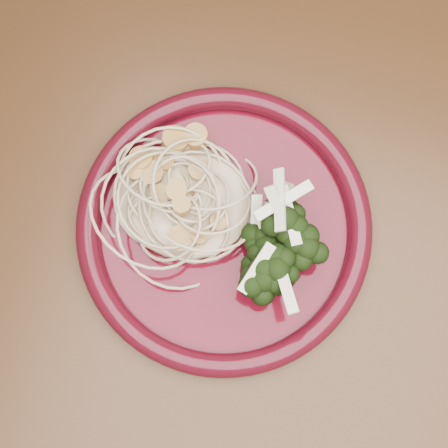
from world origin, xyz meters
The scene contains 6 objects.
dining_table centered at (0.00, 0.00, 0.65)m, with size 1.20×0.80×0.75m.
dinner_plate centered at (-0.03, -0.03, 0.76)m, with size 0.33×0.33×0.02m.
spaghetti_pile centered at (-0.07, -0.02, 0.77)m, with size 0.13×0.11×0.03m, color #C6B490.
scallop_cluster centered at (-0.07, -0.02, 0.80)m, with size 0.12×0.12×0.04m, color #C79044, non-canonical shape.
broccoli_pile centered at (0.02, -0.05, 0.78)m, with size 0.08×0.13×0.05m, color black.
onion_garnish centered at (0.02, -0.05, 0.81)m, with size 0.06×0.08×0.05m, color beige, non-canonical shape.
Camera 1 is at (0.01, -0.15, 1.32)m, focal length 50.00 mm.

